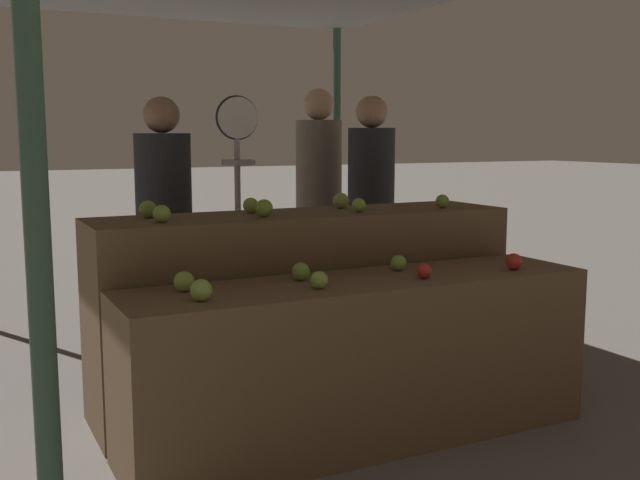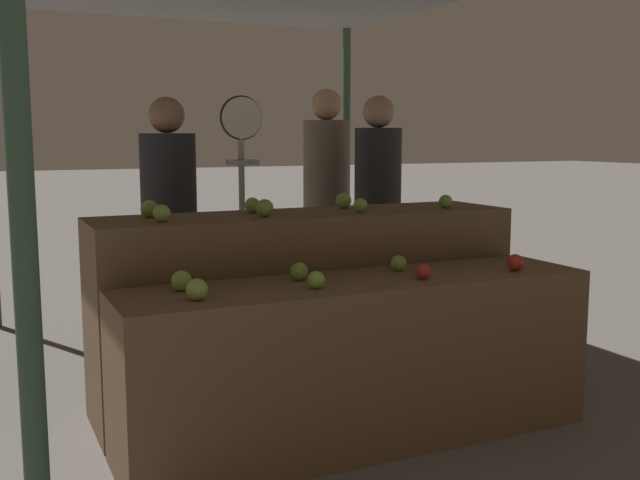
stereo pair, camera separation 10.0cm
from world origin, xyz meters
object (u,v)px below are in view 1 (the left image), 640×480
Objects in this scene: produce_scale at (238,175)px; person_vendor_at_scale at (164,213)px; person_customer_left at (371,197)px; person_customer_right at (319,188)px.

person_vendor_at_scale is (-0.37, 0.28, -0.23)m from produce_scale.
person_customer_left reaches higher than person_vendor_at_scale.
produce_scale is at bearing 30.34° from person_customer_right.
produce_scale is 1.00× the size of person_vendor_at_scale.
person_customer_left is (1.51, 0.09, 0.03)m from person_vendor_at_scale.
person_vendor_at_scale is at bearing 23.85° from person_customer_left.
produce_scale is at bearing 137.26° from person_vendor_at_scale.
person_vendor_at_scale is 1.51m from person_customer_left.
person_customer_right is (0.97, 0.87, -0.16)m from produce_scale.
person_customer_left is 0.52m from person_customer_right.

